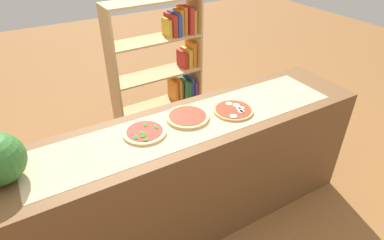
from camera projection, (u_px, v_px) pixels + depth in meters
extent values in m
plane|color=brown|center=(192.00, 216.00, 2.61)|extent=(12.00, 12.00, 0.00)
cube|color=brown|center=(192.00, 174.00, 2.37)|extent=(2.55, 0.60, 0.91)
cube|color=tan|center=(192.00, 122.00, 2.12)|extent=(2.09, 0.43, 0.00)
cylinder|color=#E5C17F|center=(145.00, 132.00, 2.01)|extent=(0.27, 0.27, 0.02)
cylinder|color=#AD2314|center=(145.00, 131.00, 2.01)|extent=(0.22, 0.22, 0.00)
ellipsoid|color=#286B23|center=(146.00, 140.00, 1.92)|extent=(0.04, 0.04, 0.00)
ellipsoid|color=#286B23|center=(145.00, 125.00, 2.05)|extent=(0.04, 0.05, 0.00)
ellipsoid|color=#286B23|center=(146.00, 124.00, 2.06)|extent=(0.04, 0.04, 0.00)
ellipsoid|color=#286B23|center=(142.00, 133.00, 1.98)|extent=(0.03, 0.05, 0.00)
ellipsoid|color=#286B23|center=(144.00, 134.00, 1.97)|extent=(0.04, 0.04, 0.00)
ellipsoid|color=#286B23|center=(143.00, 136.00, 1.95)|extent=(0.04, 0.03, 0.00)
ellipsoid|color=#286B23|center=(156.00, 127.00, 2.03)|extent=(0.03, 0.05, 0.00)
ellipsoid|color=#286B23|center=(136.00, 138.00, 1.94)|extent=(0.03, 0.05, 0.00)
cylinder|color=#DBB26B|center=(188.00, 117.00, 2.15)|extent=(0.29, 0.29, 0.02)
cylinder|color=red|center=(188.00, 115.00, 2.15)|extent=(0.25, 0.25, 0.00)
cylinder|color=tan|center=(233.00, 110.00, 2.23)|extent=(0.28, 0.28, 0.01)
cylinder|color=red|center=(233.00, 109.00, 2.23)|extent=(0.25, 0.25, 0.00)
cylinder|color=#EFE5CC|center=(241.00, 108.00, 2.23)|extent=(0.04, 0.04, 0.00)
cylinder|color=#EFE5CC|center=(241.00, 112.00, 2.19)|extent=(0.04, 0.04, 0.00)
cylinder|color=#EFE5CC|center=(236.00, 105.00, 2.26)|extent=(0.05, 0.05, 0.00)
cylinder|color=#EFE5CC|center=(233.00, 116.00, 2.14)|extent=(0.05, 0.05, 0.00)
cylinder|color=#EFE5CC|center=(239.00, 109.00, 2.22)|extent=(0.03, 0.03, 0.00)
cylinder|color=#EFE5CC|center=(229.00, 104.00, 2.28)|extent=(0.05, 0.05, 0.00)
cylinder|color=#EFE5CC|center=(242.00, 111.00, 2.20)|extent=(0.03, 0.03, 0.00)
cube|color=tan|center=(194.00, 65.00, 3.40)|extent=(0.03, 0.28, 1.43)
cube|color=tan|center=(114.00, 85.00, 3.00)|extent=(0.03, 0.28, 1.43)
cube|color=tan|center=(160.00, 132.00, 3.58)|extent=(0.87, 0.31, 0.02)
cube|color=#2D753D|center=(192.00, 113.00, 3.70)|extent=(0.03, 0.17, 0.23)
cube|color=#753384|center=(189.00, 116.00, 3.70)|extent=(0.04, 0.16, 0.17)
cube|color=gold|center=(185.00, 115.00, 3.66)|extent=(0.04, 0.22, 0.22)
cube|color=silver|center=(182.00, 117.00, 3.65)|extent=(0.05, 0.23, 0.21)
cube|color=#47423D|center=(178.00, 117.00, 3.62)|extent=(0.05, 0.21, 0.23)
cube|color=tan|center=(159.00, 105.00, 3.39)|extent=(0.87, 0.31, 0.02)
cube|color=#753384|center=(191.00, 87.00, 3.52)|extent=(0.04, 0.22, 0.17)
cube|color=#234799|center=(188.00, 86.00, 3.49)|extent=(0.03, 0.20, 0.23)
cube|color=#2D753D|center=(186.00, 88.00, 3.48)|extent=(0.04, 0.19, 0.19)
cube|color=#2D753D|center=(182.00, 88.00, 3.46)|extent=(0.05, 0.20, 0.21)
cube|color=#47423D|center=(179.00, 89.00, 3.44)|extent=(0.03, 0.18, 0.21)
cube|color=orange|center=(176.00, 88.00, 3.41)|extent=(0.04, 0.21, 0.25)
cube|color=orange|center=(173.00, 90.00, 3.40)|extent=(0.04, 0.18, 0.23)
cube|color=tan|center=(157.00, 74.00, 3.20)|extent=(0.87, 0.31, 0.02)
cube|color=orange|center=(191.00, 53.00, 3.31)|extent=(0.05, 0.17, 0.25)
cube|color=gold|center=(186.00, 57.00, 3.30)|extent=(0.05, 0.19, 0.19)
cube|color=#B22823|center=(182.00, 59.00, 3.28)|extent=(0.04, 0.17, 0.17)
cube|color=tan|center=(154.00, 39.00, 3.01)|extent=(0.87, 0.31, 0.02)
cube|color=gold|center=(191.00, 20.00, 3.13)|extent=(0.04, 0.17, 0.21)
cube|color=#B22823|center=(186.00, 19.00, 3.09)|extent=(0.05, 0.23, 0.25)
cube|color=orange|center=(182.00, 20.00, 3.07)|extent=(0.04, 0.17, 0.25)
cube|color=orange|center=(179.00, 22.00, 3.06)|extent=(0.04, 0.15, 0.23)
cube|color=#234799|center=(175.00, 24.00, 3.05)|extent=(0.05, 0.22, 0.21)
cube|color=#B22823|center=(171.00, 25.00, 3.03)|extent=(0.04, 0.22, 0.20)
cube|color=gold|center=(167.00, 27.00, 3.02)|extent=(0.04, 0.16, 0.16)
cube|color=tan|center=(152.00, 0.00, 2.82)|extent=(0.87, 0.31, 0.02)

